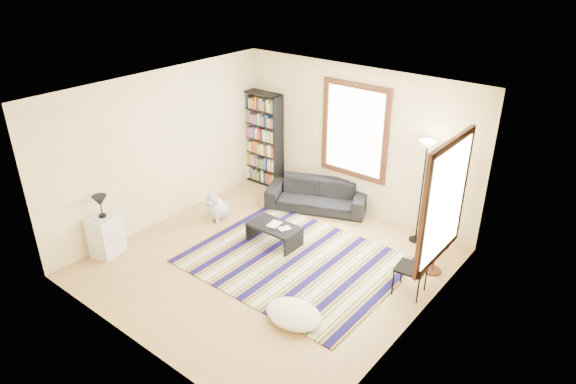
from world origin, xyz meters
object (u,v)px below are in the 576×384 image
Objects in this scene: floor_lamp at (421,193)px; bookshelf at (263,139)px; folding_chair at (411,268)px; sofa at (317,195)px; floor_cushion at (294,314)px; dog at (218,204)px; white_cabinet at (106,235)px; side_table at (434,257)px; coffee_table at (274,234)px.

bookshelf is at bearing 177.37° from floor_lamp.
bookshelf is 4.62m from folding_chair.
folding_chair reaches higher than sofa.
floor_cushion is at bearing -128.34° from folding_chair.
dog is (-3.28, -1.61, -0.63)m from floor_lamp.
sofa is at bearing 33.53° from dog.
dog is at bearing 154.22° from floor_cushion.
white_cabinet is at bearing -139.40° from sofa.
dog is (-3.92, -0.90, 0.03)m from side_table.
coffee_table is 2.82m from white_cabinet.
sofa is at bearing 97.47° from coffee_table.
white_cabinet reaches higher than dog.
bookshelf is 1.96m from dog.
white_cabinet reaches higher than sofa.
side_table is at bearing 20.28° from coffee_table.
white_cabinet is (-0.16, -3.80, -0.65)m from bookshelf.
coffee_table is (1.82, -1.80, -0.82)m from bookshelf.
floor_lamp is at bearing -2.63° from bookshelf.
folding_chair is at bearing 58.77° from floor_cushion.
dog is at bearing 59.30° from white_cabinet.
side_table is (2.52, 0.93, 0.09)m from coffee_table.
sofa is 3.39m from floor_cushion.
sofa is at bearing 120.43° from floor_cushion.
floor_lamp is 3.09× the size of dog.
floor_lamp is 2.16× the size of folding_chair.
bookshelf is at bearing 85.41° from dog.
dog is (-2.92, 1.41, 0.20)m from floor_cushion.
floor_cushion is (3.34, -3.19, -0.89)m from bookshelf.
folding_chair is (-0.05, -0.74, 0.16)m from side_table.
side_table is 4.02m from dog.
folding_chair is (0.59, -1.44, -0.50)m from floor_lamp.
floor_lamp is 2.66× the size of white_cabinet.
floor_lamp is (0.37, 3.02, 0.82)m from floor_cushion.
bookshelf is 2.33× the size of folding_chair.
dog is at bearing -153.92° from floor_lamp.
folding_chair is 4.96m from white_cabinet.
folding_chair is (0.95, 1.57, 0.32)m from floor_cushion.
floor_lamp is 1.16m from side_table.
floor_lamp reaches higher than folding_chair.
folding_chair reaches higher than side_table.
sofa is 3.59× the size of side_table.
bookshelf is (-1.62, 0.27, 0.72)m from sofa.
white_cabinet is at bearing -170.11° from floor_cushion.
folding_chair is at bearing -49.30° from sofa.
floor_cushion is at bearing -43.64° from dog.
dog is at bearing -151.18° from sofa.
floor_cushion is 1.20× the size of white_cabinet.
coffee_table is 1.07× the size of floor_cushion.
floor_lamp reaches higher than sofa.
white_cabinet is at bearing -123.87° from dog.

